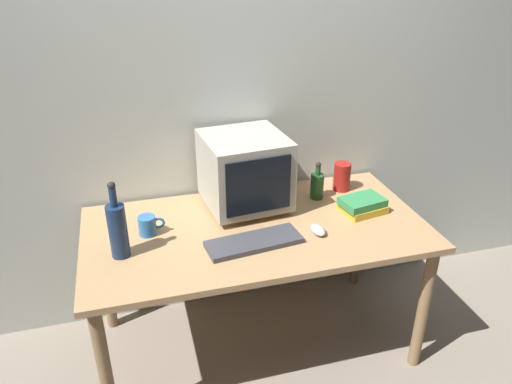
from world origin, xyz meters
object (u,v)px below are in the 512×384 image
object	(u,v)px
keyboard	(254,242)
mug	(148,225)
book_stack	(363,205)
metal_canister	(342,177)
crt_monitor	(244,171)
bottle_short	(317,185)
computer_mouse	(318,230)
bottle_tall	(118,229)

from	to	relation	value
keyboard	mug	bearing A→B (deg)	147.33
book_stack	metal_canister	size ratio (longest dim) A/B	1.55
crt_monitor	keyboard	world-z (taller)	crt_monitor
crt_monitor	bottle_short	size ratio (longest dim) A/B	2.09
keyboard	computer_mouse	distance (m)	0.31
keyboard	computer_mouse	world-z (taller)	computer_mouse
crt_monitor	book_stack	bearing A→B (deg)	-21.17
keyboard	metal_canister	xyz separation A→B (m)	(0.59, 0.40, 0.06)
keyboard	mug	world-z (taller)	mug
computer_mouse	crt_monitor	bearing A→B (deg)	123.37
book_stack	crt_monitor	bearing A→B (deg)	158.83
book_stack	metal_canister	xyz separation A→B (m)	(0.00, 0.26, 0.04)
crt_monitor	computer_mouse	distance (m)	0.46
crt_monitor	book_stack	distance (m)	0.60
crt_monitor	keyboard	distance (m)	0.40
crt_monitor	mug	world-z (taller)	crt_monitor
crt_monitor	metal_canister	distance (m)	0.56
crt_monitor	bottle_tall	size ratio (longest dim) A/B	1.22
computer_mouse	bottle_short	size ratio (longest dim) A/B	0.50
computer_mouse	mug	distance (m)	0.77
bottle_tall	mug	xyz separation A→B (m)	(0.13, 0.14, -0.09)
bottle_short	book_stack	bearing A→B (deg)	-51.32
crt_monitor	bottle_short	world-z (taller)	crt_monitor
keyboard	book_stack	xyz separation A→B (m)	(0.59, 0.14, 0.02)
bottle_tall	bottle_short	bearing A→B (deg)	15.23
bottle_tall	mug	bearing A→B (deg)	48.53
crt_monitor	mug	distance (m)	0.53
computer_mouse	bottle_short	world-z (taller)	bottle_short
computer_mouse	bottle_short	distance (m)	0.36
crt_monitor	bottle_short	bearing A→B (deg)	-1.46
bottle_tall	metal_canister	distance (m)	1.20
bottle_short	mug	world-z (taller)	bottle_short
metal_canister	keyboard	bearing A→B (deg)	-146.25
keyboard	computer_mouse	xyz separation A→B (m)	(0.31, 0.01, 0.01)
keyboard	computer_mouse	size ratio (longest dim) A/B	4.20
book_stack	metal_canister	world-z (taller)	metal_canister
computer_mouse	metal_canister	bearing A→B (deg)	49.37
metal_canister	bottle_short	bearing A→B (deg)	-161.26
bottle_tall	metal_canister	size ratio (longest dim) A/B	2.30
keyboard	bottle_tall	size ratio (longest dim) A/B	1.22
computer_mouse	book_stack	bearing A→B (deg)	20.50
metal_canister	computer_mouse	bearing A→B (deg)	-126.69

